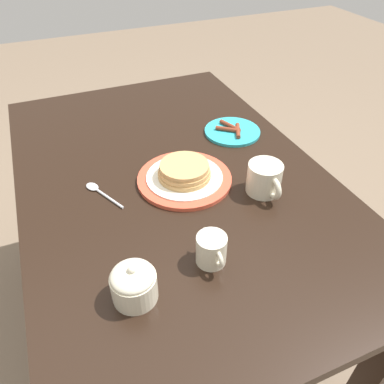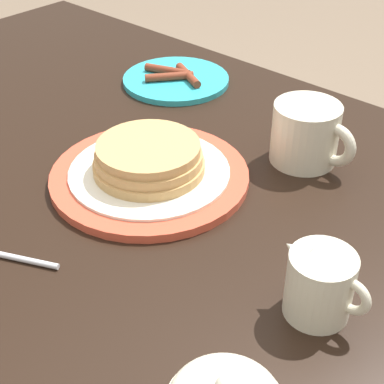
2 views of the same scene
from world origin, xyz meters
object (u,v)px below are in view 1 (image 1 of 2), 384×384
sugar_bowl (134,283)px  spoon (98,191)px  pancake_plate (184,175)px  side_plate_bacon (232,131)px  creamer_pitcher (211,249)px  coffee_mug (265,179)px

sugar_bowl → spoon: size_ratio=0.64×
pancake_plate → side_plate_bacon: (-0.18, 0.25, -0.01)m
sugar_bowl → spoon: bearing=-179.9°
creamer_pitcher → sugar_bowl: sugar_bowl is taller
spoon → side_plate_bacon: bearing=106.1°
creamer_pitcher → spoon: creamer_pitcher is taller
coffee_mug → creamer_pitcher: (0.17, -0.24, -0.01)m
sugar_bowl → spoon: (-0.37, -0.00, -0.04)m
pancake_plate → creamer_pitcher: creamer_pitcher is taller
creamer_pitcher → pancake_plate: bearing=169.5°
pancake_plate → sugar_bowl: bearing=-36.2°
creamer_pitcher → spoon: bearing=-151.7°
coffee_mug → spoon: coffee_mug is taller
pancake_plate → coffee_mug: 0.22m
side_plate_bacon → coffee_mug: coffee_mug is taller
side_plate_bacon → creamer_pitcher: size_ratio=1.86×
coffee_mug → creamer_pitcher: 0.29m
spoon → pancake_plate: bearing=79.4°
pancake_plate → side_plate_bacon: pancake_plate is taller
pancake_plate → side_plate_bacon: 0.31m
side_plate_bacon → creamer_pitcher: bearing=-32.2°
creamer_pitcher → spoon: 0.39m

